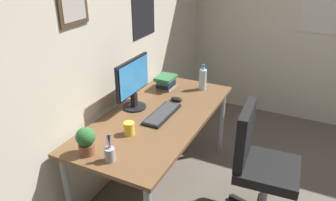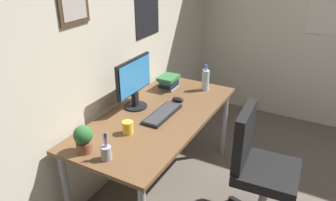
% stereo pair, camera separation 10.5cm
% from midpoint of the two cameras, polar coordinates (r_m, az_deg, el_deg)
% --- Properties ---
extents(wall_back, '(4.40, 0.10, 2.60)m').
position_cam_midpoint_polar(wall_back, '(2.64, -14.30, 9.06)').
color(wall_back, beige).
rests_on(wall_back, ground_plane).
extents(desk, '(1.65, 0.79, 0.74)m').
position_cam_midpoint_polar(desk, '(2.75, -2.97, -3.77)').
color(desk, brown).
rests_on(desk, ground_plane).
extents(office_chair, '(0.56, 0.57, 0.95)m').
position_cam_midpoint_polar(office_chair, '(2.62, 14.31, -9.98)').
color(office_chair, black).
rests_on(office_chair, ground_plane).
extents(monitor, '(0.46, 0.20, 0.43)m').
position_cam_midpoint_polar(monitor, '(2.75, -7.20, 3.22)').
color(monitor, black).
rests_on(monitor, desk).
extents(keyboard, '(0.43, 0.15, 0.03)m').
position_cam_midpoint_polar(keyboard, '(2.70, -2.13, -2.38)').
color(keyboard, black).
rests_on(keyboard, desk).
extents(computer_mouse, '(0.06, 0.11, 0.04)m').
position_cam_midpoint_polar(computer_mouse, '(2.94, 0.47, 0.22)').
color(computer_mouse, black).
rests_on(computer_mouse, desk).
extents(water_bottle, '(0.07, 0.07, 0.25)m').
position_cam_midpoint_polar(water_bottle, '(3.16, 5.12, 3.72)').
color(water_bottle, silver).
rests_on(water_bottle, desk).
extents(coffee_mug_near, '(0.12, 0.08, 0.10)m').
position_cam_midpoint_polar(coffee_mug_near, '(2.45, -7.98, -4.81)').
color(coffee_mug_near, yellow).
rests_on(coffee_mug_near, desk).
extents(potted_plant, '(0.13, 0.13, 0.19)m').
position_cam_midpoint_polar(potted_plant, '(2.26, -15.40, -6.67)').
color(potted_plant, brown).
rests_on(potted_plant, desk).
extents(pen_cup, '(0.07, 0.07, 0.20)m').
position_cam_midpoint_polar(pen_cup, '(2.19, -11.47, -9.07)').
color(pen_cup, '#9EA0A5').
rests_on(pen_cup, desk).
extents(book_stack_left, '(0.20, 0.16, 0.13)m').
position_cam_midpoint_polar(book_stack_left, '(3.18, -1.28, 3.26)').
color(book_stack_left, gray).
rests_on(book_stack_left, desk).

